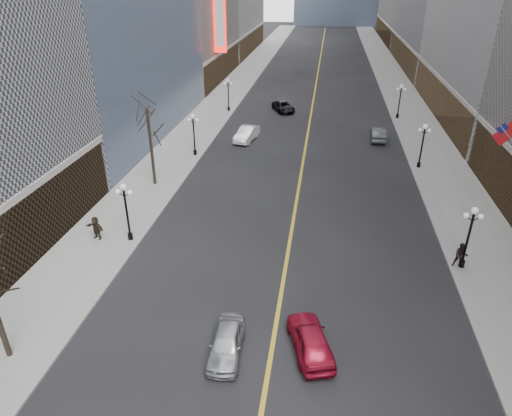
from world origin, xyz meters
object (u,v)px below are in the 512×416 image
(streetlamp_west_1, at_px, (126,206))
(car_nb_near, at_px, (226,343))
(streetlamp_west_3, at_px, (228,91))
(car_nb_mid, at_px, (247,134))
(car_sb_mid, at_px, (310,339))
(streetlamp_west_2, at_px, (194,130))
(car_sb_far, at_px, (378,134))
(streetlamp_east_3, at_px, (400,98))
(streetlamp_east_1, at_px, (470,232))
(streetlamp_east_2, at_px, (423,141))
(car_nb_far, at_px, (283,107))

(streetlamp_west_1, distance_m, car_nb_near, 13.95)
(streetlamp_west_3, xyz_separation_m, car_nb_mid, (4.72, -12.03, -2.09))
(car_nb_near, bearing_deg, car_sb_mid, 8.15)
(streetlamp_west_2, relative_size, car_sb_far, 0.97)
(streetlamp_east_3, xyz_separation_m, car_sb_mid, (-9.80, -45.17, -2.13))
(streetlamp_east_1, relative_size, car_nb_mid, 0.92)
(streetlamp_west_3, relative_size, car_nb_near, 1.08)
(streetlamp_east_2, height_order, streetlamp_east_3, same)
(streetlamp_west_3, bearing_deg, car_sb_mid, -73.01)
(streetlamp_east_2, xyz_separation_m, streetlamp_west_1, (-23.60, -18.00, 0.00))
(streetlamp_east_3, bearing_deg, car_sb_mid, -102.24)
(streetlamp_west_2, distance_m, car_sb_mid, 30.54)
(streetlamp_east_1, xyz_separation_m, car_nb_mid, (-18.88, 23.97, -2.09))
(streetlamp_east_2, height_order, streetlamp_west_1, same)
(streetlamp_west_2, bearing_deg, car_nb_far, 68.12)
(car_nb_mid, bearing_deg, streetlamp_east_2, -6.66)
(streetlamp_west_3, height_order, car_sb_mid, streetlamp_west_3)
(streetlamp_east_3, xyz_separation_m, car_nb_mid, (-18.88, -12.03, -2.09))
(streetlamp_east_1, relative_size, car_sb_mid, 1.00)
(streetlamp_east_3, height_order, car_nb_mid, streetlamp_east_3)
(streetlamp_east_2, xyz_separation_m, car_nb_near, (-14.13, -28.01, -2.19))
(streetlamp_east_3, xyz_separation_m, streetlamp_west_3, (-23.60, 0.00, 0.00))
(streetlamp_east_1, bearing_deg, car_sb_mid, -136.91)
(streetlamp_east_3, relative_size, car_sb_far, 0.97)
(streetlamp_east_1, xyz_separation_m, streetlamp_west_1, (-23.60, 0.00, 0.00))
(streetlamp_east_2, bearing_deg, streetlamp_west_1, -142.67)
(car_sb_far, bearing_deg, car_sb_mid, 81.07)
(streetlamp_east_2, distance_m, streetlamp_west_1, 29.68)
(streetlamp_east_1, distance_m, car_nb_near, 17.45)
(streetlamp_west_2, bearing_deg, car_nb_mid, 51.68)
(streetlamp_east_3, bearing_deg, car_sb_far, -109.84)
(streetlamp_west_2, distance_m, streetlamp_west_3, 18.00)
(streetlamp_east_2, height_order, car_nb_far, streetlamp_east_2)
(streetlamp_west_1, bearing_deg, streetlamp_west_3, 90.00)
(car_nb_near, bearing_deg, car_nb_far, 89.23)
(car_nb_near, bearing_deg, streetlamp_east_3, 70.10)
(car_nb_mid, distance_m, car_nb_far, 13.73)
(streetlamp_east_3, height_order, car_nb_far, streetlamp_east_3)
(car_nb_near, bearing_deg, streetlamp_west_2, 105.85)
(streetlamp_west_1, height_order, car_nb_near, streetlamp_west_1)
(car_sb_mid, bearing_deg, streetlamp_east_3, -119.43)
(car_nb_mid, xyz_separation_m, car_nb_far, (3.06, 13.39, -0.13))
(streetlamp_east_1, distance_m, streetlamp_east_3, 36.00)
(streetlamp_west_2, xyz_separation_m, streetlamp_west_3, (0.00, 18.00, 0.00))
(streetlamp_west_1, relative_size, car_nb_near, 1.08)
(streetlamp_east_1, distance_m, streetlamp_east_2, 18.00)
(car_nb_mid, bearing_deg, streetlamp_west_2, -117.44)
(streetlamp_east_1, xyz_separation_m, streetlamp_west_2, (-23.60, 18.00, 0.00))
(streetlamp_east_3, relative_size, car_nb_mid, 0.92)
(streetlamp_west_1, xyz_separation_m, streetlamp_west_3, (0.00, 36.00, 0.00))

